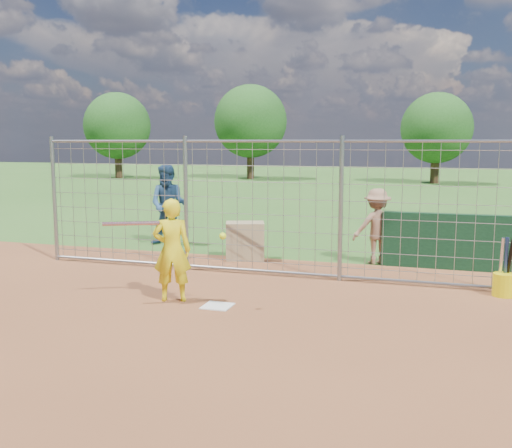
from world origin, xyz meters
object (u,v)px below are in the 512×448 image
(bystander_a, at_px, (169,205))
(bucket_with_bats, at_px, (504,282))
(equipment_bin, at_px, (245,241))
(batter, at_px, (172,250))
(bystander_c, at_px, (377,226))

(bystander_a, relative_size, bucket_with_bats, 2.00)
(equipment_bin, height_order, bucket_with_bats, bucket_with_bats)
(equipment_bin, bearing_deg, batter, -110.11)
(batter, height_order, equipment_bin, batter)
(equipment_bin, relative_size, bucket_with_bats, 0.82)
(batter, relative_size, equipment_bin, 2.03)
(batter, bearing_deg, bystander_c, -146.51)
(bystander_a, distance_m, equipment_bin, 2.63)
(bystander_a, bearing_deg, equipment_bin, -35.17)
(batter, xyz_separation_m, bucket_with_bats, (5.00, 1.86, -0.57))
(bystander_c, height_order, bucket_with_bats, bystander_c)
(equipment_bin, distance_m, bucket_with_bats, 5.17)
(bystander_a, relative_size, bystander_c, 1.26)
(batter, bearing_deg, equipment_bin, -111.50)
(batter, xyz_separation_m, bystander_c, (2.77, 3.80, -0.04))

